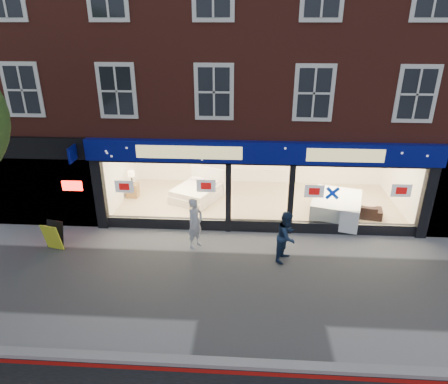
# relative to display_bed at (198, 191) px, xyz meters

# --- Properties ---
(ground) EXTENTS (120.00, 120.00, 0.00)m
(ground) POSITION_rel_display_bed_xyz_m (2.42, -5.46, -0.41)
(ground) COLOR gray
(ground) RESTS_ON ground
(kerb_line) EXTENTS (60.00, 0.10, 0.01)m
(kerb_line) POSITION_rel_display_bed_xyz_m (2.42, -8.56, -0.40)
(kerb_line) COLOR #8C0A07
(kerb_line) RESTS_ON ground
(kerb_stone) EXTENTS (60.00, 0.25, 0.12)m
(kerb_stone) POSITION_rel_display_bed_xyz_m (2.42, -8.36, -0.35)
(kerb_stone) COLOR gray
(kerb_stone) RESTS_ON ground
(showroom_floor) EXTENTS (11.00, 4.50, 0.10)m
(showroom_floor) POSITION_rel_display_bed_xyz_m (2.42, -0.21, -0.36)
(showroom_floor) COLOR tan
(showroom_floor) RESTS_ON ground
(building) EXTENTS (19.00, 8.26, 10.30)m
(building) POSITION_rel_display_bed_xyz_m (2.40, 1.47, 6.26)
(building) COLOR maroon
(building) RESTS_ON ground
(display_bed) EXTENTS (2.24, 2.41, 1.08)m
(display_bed) POSITION_rel_display_bed_xyz_m (0.00, 0.00, 0.00)
(display_bed) COLOR white
(display_bed) RESTS_ON showroom_floor
(bedside_table) EXTENTS (0.46, 0.46, 0.55)m
(bedside_table) POSITION_rel_display_bed_xyz_m (-2.68, 0.01, -0.03)
(bedside_table) COLOR brown
(bedside_table) RESTS_ON showroom_floor
(mattress_stack) EXTENTS (2.16, 2.46, 0.82)m
(mattress_stack) POSITION_rel_display_bed_xyz_m (5.26, -1.41, 0.11)
(mattress_stack) COLOR white
(mattress_stack) RESTS_ON showroom_floor
(sofa) EXTENTS (1.79, 0.96, 0.49)m
(sofa) POSITION_rel_display_bed_xyz_m (6.12, -1.17, -0.06)
(sofa) COLOR black
(sofa) RESTS_ON showroom_floor
(a_board) EXTENTS (0.68, 0.52, 0.93)m
(a_board) POSITION_rel_display_bed_xyz_m (-4.15, -3.97, 0.06)
(a_board) COLOR gold
(a_board) RESTS_ON ground
(pedestrian_grey) EXTENTS (0.68, 0.74, 1.70)m
(pedestrian_grey) POSITION_rel_display_bed_xyz_m (0.37, -3.55, 0.44)
(pedestrian_grey) COLOR #B9BBC1
(pedestrian_grey) RESTS_ON ground
(pedestrian_blue) EXTENTS (0.91, 0.98, 1.62)m
(pedestrian_blue) POSITION_rel_display_bed_xyz_m (3.23, -4.13, 0.40)
(pedestrian_blue) COLOR #182945
(pedestrian_blue) RESTS_ON ground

